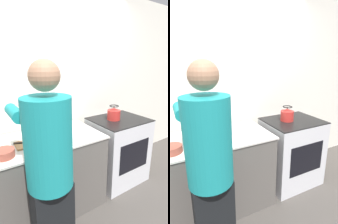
% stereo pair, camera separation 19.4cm
% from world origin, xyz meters
% --- Properties ---
extents(ground_plane, '(12.00, 12.00, 0.00)m').
position_xyz_m(ground_plane, '(0.00, 0.00, 0.00)').
color(ground_plane, '#4C4742').
extents(wall_back, '(8.00, 0.05, 2.60)m').
position_xyz_m(wall_back, '(0.00, 0.74, 1.30)').
color(wall_back, silver).
rests_on(wall_back, ground_plane).
extents(counter, '(1.61, 0.70, 0.88)m').
position_xyz_m(counter, '(-0.41, 0.34, 0.44)').
color(counter, '#5B5651').
rests_on(counter, ground_plane).
extents(oven, '(0.74, 0.62, 0.92)m').
position_xyz_m(oven, '(0.84, 0.31, 0.46)').
color(oven, silver).
rests_on(oven, ground_plane).
extents(person, '(0.38, 0.62, 1.69)m').
position_xyz_m(person, '(-0.41, -0.25, 0.92)').
color(person, black).
rests_on(person, ground_plane).
extents(cutting_board, '(0.29, 0.18, 0.02)m').
position_xyz_m(cutting_board, '(-0.38, 0.29, 0.89)').
color(cutting_board, '#A87A4C').
rests_on(cutting_board, counter).
extents(knife, '(0.25, 0.12, 0.01)m').
position_xyz_m(knife, '(-0.43, 0.30, 0.90)').
color(knife, silver).
rests_on(knife, cutting_board).
extents(kettle, '(0.17, 0.17, 0.19)m').
position_xyz_m(kettle, '(0.76, 0.34, 1.00)').
color(kettle, red).
rests_on(kettle, oven).
extents(bowl_prep, '(0.18, 0.18, 0.07)m').
position_xyz_m(bowl_prep, '(-0.65, 0.17, 0.92)').
color(bowl_prep, '#9E4738').
rests_on(bowl_prep, counter).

